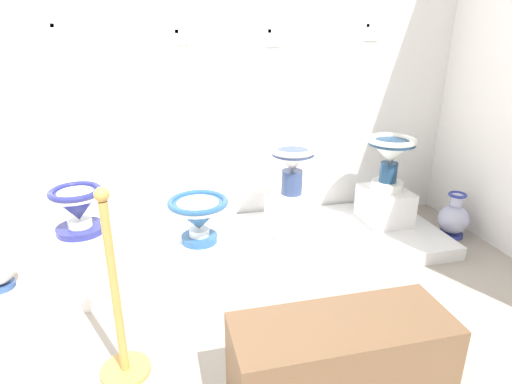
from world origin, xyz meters
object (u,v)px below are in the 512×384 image
Objects in this scene: antique_toilet_squat_floral at (198,214)px; info_placard_third at (275,37)px; stanchion_post_near_left at (119,321)px; antique_toilet_rightmost at (292,166)px; info_placard_second at (181,36)px; museum_bench at (340,361)px; plinth_block_pale_glazed at (84,246)px; info_placard_fourth at (372,31)px; decorative_vase_corner at (453,218)px; info_placard_first at (59,31)px; antique_toilet_pale_glazed at (77,206)px; plinth_block_slender_white at (385,205)px; plinth_block_rightmost at (291,216)px; antique_toilet_slender_white at (391,154)px; plinth_block_squat_floral at (200,246)px.

info_placard_third is (0.67, 0.55, 1.10)m from antique_toilet_squat_floral.
antique_toilet_rightmost is at bearing 42.81° from stanchion_post_near_left.
info_placard_second reaches higher than museum_bench.
plinth_block_pale_glazed is 2.91× the size of info_placard_fourth.
decorative_vase_corner is at bearing -49.92° from info_placard_fourth.
antique_toilet_rightmost reaches higher than museum_bench.
museum_bench is (-0.22, -1.87, -1.26)m from info_placard_third.
info_placard_fourth is (2.22, 0.00, -0.00)m from info_placard_first.
info_placard_fourth reaches higher than info_placard_first.
antique_toilet_squat_floral is 3.66× the size of info_placard_second.
plinth_block_slender_white is (2.21, 0.09, -0.25)m from antique_toilet_pale_glazed.
antique_toilet_slender_white reaches higher than plinth_block_rightmost.
antique_toilet_rightmost is (0.69, 0.13, 0.25)m from antique_toilet_squat_floral.
plinth_block_slender_white reaches higher than plinth_block_squat_floral.
antique_toilet_slender_white is at bearing 2.32° from antique_toilet_pale_glazed.
antique_toilet_pale_glazed is 1.47m from plinth_block_rightmost.
antique_toilet_squat_floral reaches higher than plinth_block_squat_floral.
info_placard_third is at bearing 83.13° from museum_bench.
stanchion_post_near_left is (0.28, -0.99, -0.18)m from antique_toilet_pale_glazed.
plinth_block_pale_glazed is 1.40m from info_placard_first.
antique_toilet_rightmost is 1.07× the size of plinth_block_slender_white.
info_placard_first is (-2.25, 0.42, 0.86)m from antique_toilet_slender_white.
plinth_block_squat_floral is 0.86× the size of antique_toilet_rightmost.
info_placard_fourth is 2.71m from stanchion_post_near_left.
plinth_block_slender_white is 0.42m from antique_toilet_slender_white.
antique_toilet_pale_glazed is 0.35× the size of museum_bench.
info_placard_first is (-0.04, 0.51, 1.31)m from plinth_block_pale_glazed.
info_placard_third reaches higher than plinth_block_squat_floral.
info_placard_second is at bearing -180.00° from info_placard_third.
plinth_block_slender_white is (2.21, 0.09, 0.03)m from plinth_block_pale_glazed.
info_placard_third is 0.15× the size of stanchion_post_near_left.
antique_toilet_squat_floral is 1.91m from info_placard_fourth.
antique_toilet_rightmost is at bearing -179.57° from plinth_block_slender_white.
antique_toilet_slender_white is 1.21m from info_placard_third.
info_placard_fourth reaches higher than antique_toilet_squat_floral.
plinth_block_pale_glazed is 0.98× the size of antique_toilet_squat_floral.
antique_toilet_slender_white is 0.72m from decorative_vase_corner.
plinth_block_rightmost is 0.88m from antique_toilet_slender_white.
antique_toilet_rightmost is at bearing -31.18° from info_placard_second.
antique_toilet_rightmost reaches higher than plinth_block_rightmost.
antique_toilet_slender_white is at bearing 5.26° from plinth_block_squat_floral.
museum_bench reaches higher than plinth_block_pale_glazed.
antique_toilet_slender_white is at bearing -10.50° from info_placard_first.
plinth_block_squat_floral is 1.59m from info_placard_third.
info_placard_second reaches higher than stanchion_post_near_left.
plinth_block_slender_white is (0.77, 0.01, 0.01)m from plinth_block_rightmost.
info_placard_second is at bearing 164.14° from plinth_block_slender_white.
info_placard_first is at bearing 94.03° from antique_toilet_pale_glazed.
plinth_block_rightmost is 1.47m from museum_bench.
antique_toilet_slender_white is 3.25× the size of info_placard_first.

